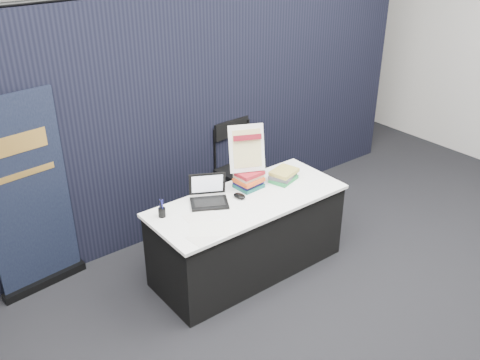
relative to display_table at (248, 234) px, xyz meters
name	(u,v)px	position (x,y,z in m)	size (l,w,h in m)	color
floor	(286,297)	(0.00, -0.55, -0.38)	(8.00, 8.00, 0.00)	black
wall_back	(77,23)	(0.00, 3.45, 1.37)	(8.00, 0.02, 3.50)	beige
drape_partition	(182,118)	(0.00, 1.05, 0.82)	(6.00, 0.08, 2.40)	black
display_table	(248,234)	(0.00, 0.00, 0.00)	(1.80, 0.75, 0.75)	black
laptop	(206,197)	(-0.33, 0.17, 0.43)	(0.39, 0.39, 0.25)	black
mouse	(239,196)	(-0.05, 0.06, 0.39)	(0.08, 0.12, 0.04)	black
brochure_left	(205,236)	(-0.64, -0.26, 0.38)	(0.26, 0.19, 0.00)	silver
brochure_mid	(210,229)	(-0.55, -0.19, 0.38)	(0.32, 0.23, 0.00)	white
brochure_right	(201,217)	(-0.50, 0.00, 0.38)	(0.27, 0.19, 0.00)	white
pen_cup	(162,212)	(-0.75, 0.21, 0.41)	(0.06, 0.06, 0.08)	black
book_stack_tall	(249,179)	(0.14, 0.17, 0.46)	(0.27, 0.22, 0.17)	#16544D
book_stack_short	(284,175)	(0.50, 0.08, 0.43)	(0.29, 0.26, 0.10)	#238341
info_sign	(247,149)	(0.14, 0.20, 0.75)	(0.34, 0.25, 0.44)	black
pullup_banner	(30,208)	(-1.60, 0.95, 0.42)	(0.77, 0.18, 1.79)	black
stacking_chair	(243,166)	(0.58, 0.81, 0.21)	(0.52, 0.52, 1.06)	black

